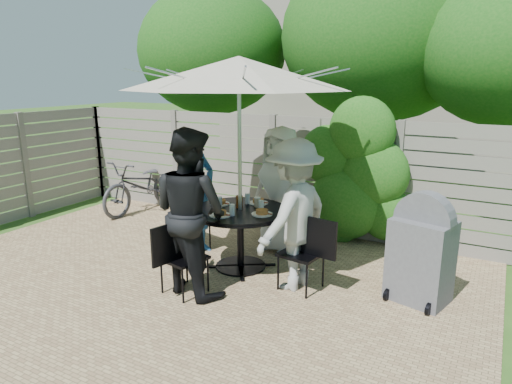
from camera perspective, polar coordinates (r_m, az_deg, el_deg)
The scene contains 23 objects.
backyard_envelope at distance 14.22m, azimuth 16.36°, elevation 14.39°, with size 60.00×60.00×5.00m.
patio_table at distance 5.86m, azimuth -1.97°, elevation -4.45°, with size 1.44×1.44×0.80m.
umbrella at distance 5.55m, azimuth -2.14°, elevation 14.63°, with size 3.24×3.24×2.67m.
chair_back at distance 6.66m, azimuth 3.66°, elevation -4.88°, with size 0.52×0.65×0.86m.
person_back at distance 6.37m, azimuth 3.02°, elevation 0.24°, with size 0.88×0.57×1.79m, color silver.
chair_left at distance 6.60m, azimuth -8.18°, elevation -5.04°, with size 0.69×0.53×0.90m.
person_left at distance 6.33m, azimuth -7.57°, elevation -0.09°, with size 0.64×0.42×1.76m, color #225796.
chair_front at distance 5.34m, azimuth -9.03°, elevation -9.90°, with size 0.51×0.68×0.90m.
person_front at distance 5.18m, azimuth -8.19°, elevation -2.50°, with size 0.93×0.72×1.91m, color black.
chair_right at distance 5.40m, azimuth 5.78°, elevation -9.42°, with size 0.69×0.50×0.92m.
person_right at distance 5.26m, azimuth 4.72°, elevation -2.93°, with size 1.15×0.66×1.78m, color #A1A29D.
plate_back at distance 6.04m, azimuth 0.30°, elevation -1.21°, with size 0.26×0.26×0.06m.
plate_left at distance 6.01m, azimuth -4.53°, elevation -1.31°, with size 0.26×0.26×0.06m.
plate_front at distance 5.53m, azimuth -4.51°, elevation -2.73°, with size 0.26×0.26×0.06m.
plate_right at distance 5.55m, azimuth 0.76°, elevation -2.61°, with size 0.26×0.26×0.06m.
glass_back at distance 6.02m, azimuth -1.08°, elevation -0.81°, with size 0.07×0.07×0.14m, color silver.
glass_left at distance 5.86m, azimuth -4.57°, elevation -1.26°, with size 0.07×0.07×0.14m, color silver.
glass_front at distance 5.51m, azimuth -3.01°, elevation -2.25°, with size 0.07×0.07×0.14m, color silver.
glass_right at distance 5.68m, azimuth 0.66°, elevation -1.74°, with size 0.07×0.07×0.14m, color silver.
syrup_jug at distance 5.84m, azimuth -2.11°, elevation -1.20°, with size 0.09×0.09×0.16m, color #59280C.
coffee_cup at distance 5.86m, azimuth 0.17°, elevation -1.32°, with size 0.08×0.08×0.12m, color #C6B293.
bicycle at distance 8.68m, azimuth -14.00°, elevation 0.85°, with size 0.65×1.86×0.98m, color #333338.
bbq_grill at distance 5.32m, azimuth 19.95°, elevation -7.16°, with size 0.71×0.61×1.26m.
Camera 1 is at (3.31, -3.56, 2.44)m, focal length 32.00 mm.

